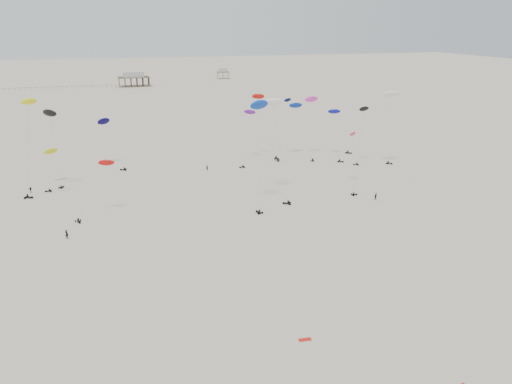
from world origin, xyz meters
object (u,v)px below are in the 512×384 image
object	(u,v)px
rig_9	(362,121)
rig_0	(97,181)
spectator_0	(67,238)
pavilion_main	(134,80)
rig_4	(339,125)
pavilion_small	(223,74)

from	to	relation	value
rig_9	rig_0	bearing A→B (deg)	119.24
rig_0	spectator_0	distance (m)	16.59
pavilion_main	rig_0	world-z (taller)	rig_0
rig_4	rig_9	distance (m)	11.71
rig_0	rig_9	world-z (taller)	rig_9
pavilion_small	rig_9	distance (m)	252.68
pavilion_main	rig_9	size ratio (longest dim) A/B	1.20
pavilion_main	spectator_0	bearing A→B (deg)	-96.49
rig_0	rig_4	bearing A→B (deg)	-173.08
rig_9	spectator_0	distance (m)	94.49
rig_0	spectator_0	world-z (taller)	rig_0
rig_4	spectator_0	xyz separation A→B (m)	(-83.39, -48.35, -9.57)
rig_9	pavilion_main	bearing A→B (deg)	26.40
spectator_0	rig_9	bearing A→B (deg)	-121.69
rig_4	spectator_0	size ratio (longest dim) A/B	6.74
rig_0	rig_4	world-z (taller)	rig_4
pavilion_small	rig_4	xyz separation A→B (m)	(-16.13, -241.15, 6.08)
pavilion_small	rig_4	world-z (taller)	rig_4
rig_4	spectator_0	bearing A→B (deg)	-6.25
pavilion_small	rig_4	distance (m)	241.76
rig_0	rig_4	xyz separation A→B (m)	(76.75, 35.31, 1.75)
rig_9	pavilion_small	bearing A→B (deg)	9.07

